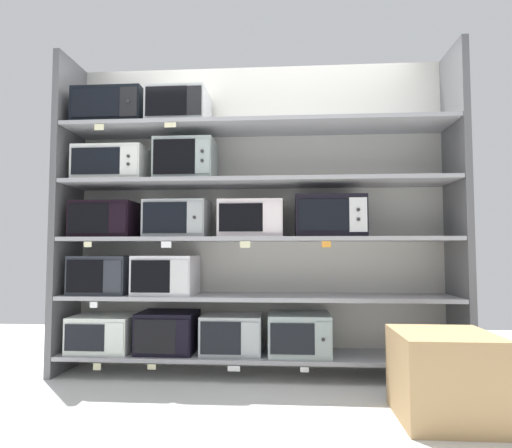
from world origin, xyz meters
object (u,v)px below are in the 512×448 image
object	(u,v)px
microwave_8	(251,219)
microwave_10	(112,165)
microwave_1	(168,332)
microwave_9	(330,217)
microwave_13	(179,109)
microwave_3	(299,334)
shipping_carton	(445,376)
microwave_2	(232,334)
microwave_5	(166,275)
microwave_6	(107,220)
microwave_7	(178,219)
microwave_4	(104,275)
microwave_11	(186,161)
microwave_0	(104,333)
microwave_12	(113,111)

from	to	relation	value
microwave_8	microwave_10	xyz separation A→B (m)	(-1.08, -0.00, 0.43)
microwave_1	microwave_10	world-z (taller)	microwave_10
microwave_8	microwave_9	distance (m)	0.58
microwave_10	microwave_9	bearing A→B (deg)	0.00
microwave_13	microwave_9	bearing A→B (deg)	0.01
microwave_3	microwave_10	size ratio (longest dim) A/B	0.84
microwave_9	shipping_carton	size ratio (longest dim) A/B	0.98
microwave_2	microwave_3	world-z (taller)	microwave_3
microwave_5	microwave_2	bearing A→B (deg)	-0.01
microwave_6	microwave_7	xyz separation A→B (m)	(0.56, -0.00, 0.00)
microwave_5	microwave_1	bearing A→B (deg)	-0.24
microwave_4	microwave_10	world-z (taller)	microwave_10
microwave_8	microwave_13	size ratio (longest dim) A/B	1.08
microwave_11	microwave_1	bearing A→B (deg)	179.94
microwave_0	microwave_11	bearing A→B (deg)	-0.05
microwave_7	microwave_11	xyz separation A→B (m)	(0.06, -0.00, 0.45)
microwave_3	microwave_4	size ratio (longest dim) A/B	1.03
microwave_1	microwave_5	size ratio (longest dim) A/B	0.95
microwave_1	microwave_6	world-z (taller)	microwave_6
microwave_1	microwave_3	size ratio (longest dim) A/B	0.94
microwave_12	microwave_2	bearing A→B (deg)	-0.00
microwave_9	microwave_12	distance (m)	1.87
microwave_3	shipping_carton	bearing A→B (deg)	-45.13
microwave_4	microwave_6	distance (m)	0.42
microwave_13	shipping_carton	size ratio (longest dim) A/B	0.85
microwave_0	microwave_3	world-z (taller)	microwave_3
microwave_3	microwave_10	xyz separation A→B (m)	(-1.44, -0.00, 1.27)
microwave_1	microwave_13	bearing A→B (deg)	-0.04
microwave_4	microwave_13	bearing A→B (deg)	-0.00
microwave_3	microwave_11	bearing A→B (deg)	-179.97
microwave_11	microwave_12	distance (m)	0.71
microwave_8	microwave_1	bearing A→B (deg)	-179.97
microwave_6	microwave_13	bearing A→B (deg)	-0.01
microwave_12	shipping_carton	size ratio (longest dim) A/B	1.03
microwave_6	microwave_13	world-z (taller)	microwave_13
microwave_11	microwave_13	distance (m)	0.41
microwave_3	microwave_10	distance (m)	1.92
microwave_1	microwave_8	bearing A→B (deg)	0.03
microwave_0	microwave_6	world-z (taller)	microwave_6
microwave_3	microwave_1	bearing A→B (deg)	-179.98
microwave_11	shipping_carton	bearing A→B (deg)	-25.34
microwave_11	microwave_12	size ratio (longest dim) A/B	0.83
microwave_11	microwave_13	size ratio (longest dim) A/B	1.00
microwave_3	microwave_7	xyz separation A→B (m)	(-0.92, -0.00, 0.85)
microwave_12	microwave_0	bearing A→B (deg)	179.38
microwave_2	microwave_4	world-z (taller)	microwave_4
microwave_2	microwave_8	size ratio (longest dim) A/B	0.94
microwave_0	microwave_13	size ratio (longest dim) A/B	1.04
microwave_1	microwave_5	distance (m)	0.43
microwave_0	microwave_8	size ratio (longest dim) A/B	0.97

